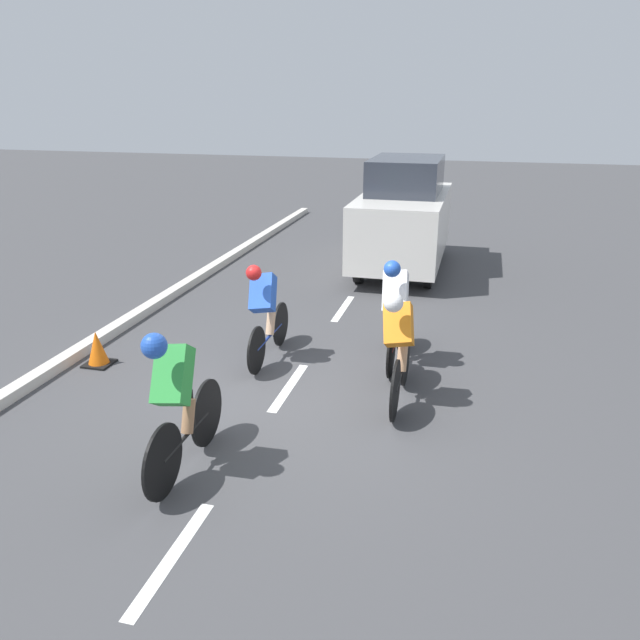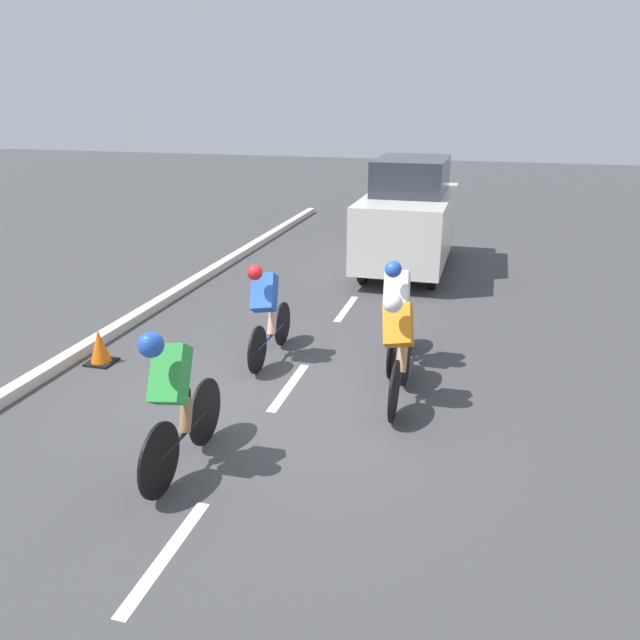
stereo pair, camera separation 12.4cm
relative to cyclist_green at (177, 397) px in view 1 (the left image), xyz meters
name	(u,v)px [view 1 (the left image)]	position (x,y,z in m)	size (l,w,h in m)	color
ground_plane	(283,396)	(-0.46, -1.82, -0.82)	(60.00, 60.00, 0.00)	#424244
lane_stripe_near	(172,556)	(-0.46, 1.14, -0.81)	(0.12, 1.40, 0.01)	white
lane_stripe_mid	(289,387)	(-0.46, -2.06, -0.81)	(0.12, 1.40, 0.01)	white
lane_stripe_far	(343,308)	(-0.46, -5.26, -0.81)	(0.12, 1.40, 0.01)	white
curb	(69,357)	(2.74, -2.06, -0.75)	(0.20, 24.10, 0.14)	beige
cyclist_green	(177,397)	(0.00, 0.00, 0.00)	(0.39, 1.68, 1.55)	black
cyclist_blue	(265,309)	(0.10, -2.82, -0.07)	(0.39, 1.69, 1.43)	black
cyclist_orange	(399,345)	(-1.85, -1.99, -0.06)	(0.40, 1.69, 1.46)	black
cyclist_white	(396,309)	(-1.65, -3.13, -0.02)	(0.37, 1.67, 1.53)	black
support_car	(404,216)	(-1.10, -8.15, 0.32)	(1.70, 3.92, 2.30)	black
traffic_cone	(97,349)	(2.29, -2.08, -0.58)	(0.36, 0.36, 0.49)	black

